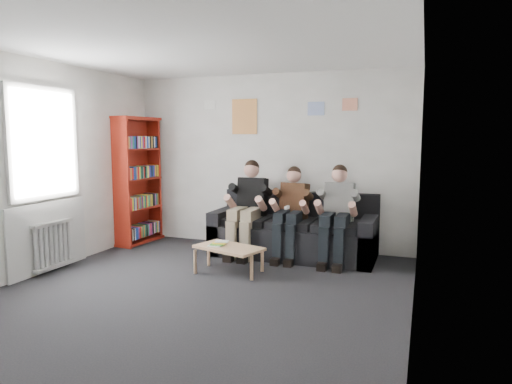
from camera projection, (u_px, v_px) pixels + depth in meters
room_shell at (193, 173)px, 4.83m from camera, size 5.00×5.00×5.00m
sofa at (294, 233)px, 6.68m from camera, size 2.35×0.96×0.91m
bookshelf at (138, 180)px, 7.44m from camera, size 0.31×0.92×2.05m
coffee_table at (229, 250)px, 5.81m from camera, size 0.85×0.47×0.34m
game_cases at (219, 244)px, 5.85m from camera, size 0.23×0.21×0.05m
person_left at (247, 208)px, 6.67m from camera, size 0.42×0.90×1.39m
person_middle at (290, 213)px, 6.45m from camera, size 0.38×0.81×1.31m
person_right at (337, 214)px, 6.22m from camera, size 0.40×0.85×1.35m
radiator at (53, 244)px, 5.88m from camera, size 0.10×0.64×0.60m
window at (46, 192)px, 5.82m from camera, size 0.05×1.30×2.36m
poster_large at (244, 117)px, 7.20m from camera, size 0.42×0.01×0.55m
poster_blue at (316, 109)px, 6.80m from camera, size 0.25×0.01×0.20m
poster_pink at (350, 104)px, 6.62m from camera, size 0.22×0.01×0.18m
poster_sign at (210, 105)px, 7.39m from camera, size 0.20×0.01×0.14m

